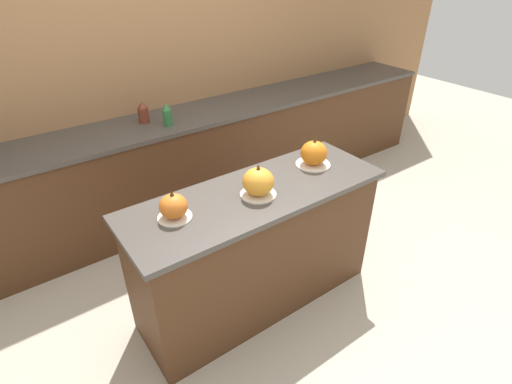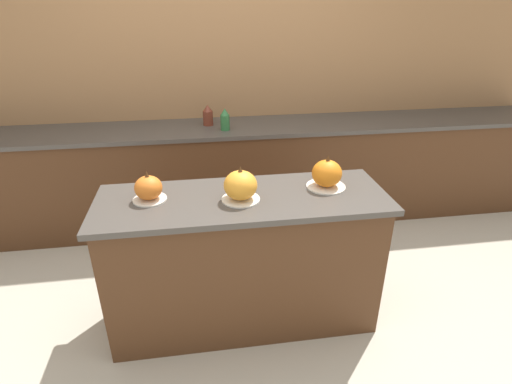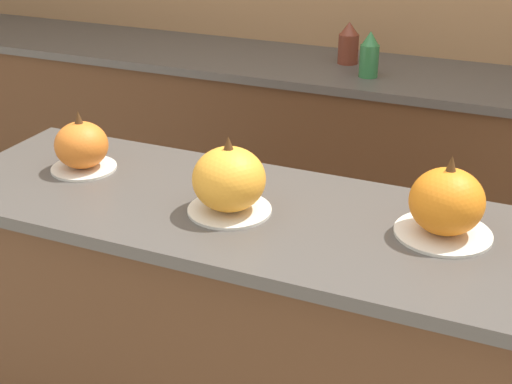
{
  "view_description": "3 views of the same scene",
  "coord_description": "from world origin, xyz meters",
  "px_view_note": "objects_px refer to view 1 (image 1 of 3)",
  "views": [
    {
      "loc": [
        -1.2,
        -1.65,
        2.15
      ],
      "look_at": [
        -0.03,
        -0.03,
        0.92
      ],
      "focal_mm": 28.0,
      "sensor_mm": 36.0,
      "label": 1
    },
    {
      "loc": [
        -0.23,
        -2.02,
        1.91
      ],
      "look_at": [
        0.07,
        -0.01,
        0.93
      ],
      "focal_mm": 28.0,
      "sensor_mm": 36.0,
      "label": 2
    },
    {
      "loc": [
        0.7,
        -1.5,
        1.72
      ],
      "look_at": [
        0.04,
        0.01,
        0.94
      ],
      "focal_mm": 50.0,
      "sensor_mm": 36.0,
      "label": 3
    }
  ],
  "objects_px": {
    "pumpkin_cake_left": "(174,207)",
    "pumpkin_cake_right": "(314,154)",
    "bottle_tall": "(167,114)",
    "pumpkin_cake_center": "(258,182)",
    "bottle_short": "(143,112)"
  },
  "relations": [
    {
      "from": "bottle_tall",
      "to": "pumpkin_cake_left",
      "type": "bearing_deg",
      "value": -113.79
    },
    {
      "from": "pumpkin_cake_left",
      "to": "bottle_short",
      "type": "relative_size",
      "value": 1.07
    },
    {
      "from": "pumpkin_cake_right",
      "to": "bottle_short",
      "type": "distance_m",
      "value": 1.48
    },
    {
      "from": "pumpkin_cake_center",
      "to": "bottle_tall",
      "type": "xyz_separation_m",
      "value": [
        0.02,
        1.26,
        0.03
      ]
    },
    {
      "from": "pumpkin_cake_left",
      "to": "pumpkin_cake_right",
      "type": "bearing_deg",
      "value": 0.97
    },
    {
      "from": "pumpkin_cake_center",
      "to": "bottle_tall",
      "type": "distance_m",
      "value": 1.26
    },
    {
      "from": "pumpkin_cake_center",
      "to": "bottle_short",
      "type": "height_order",
      "value": "pumpkin_cake_center"
    },
    {
      "from": "pumpkin_cake_center",
      "to": "pumpkin_cake_right",
      "type": "xyz_separation_m",
      "value": [
        0.52,
        0.09,
        -0.0
      ]
    },
    {
      "from": "pumpkin_cake_left",
      "to": "bottle_short",
      "type": "xyz_separation_m",
      "value": [
        0.39,
        1.35,
        0.04
      ]
    },
    {
      "from": "pumpkin_cake_center",
      "to": "pumpkin_cake_right",
      "type": "relative_size",
      "value": 0.92
    },
    {
      "from": "pumpkin_cake_right",
      "to": "bottle_tall",
      "type": "height_order",
      "value": "bottle_tall"
    },
    {
      "from": "pumpkin_cake_left",
      "to": "pumpkin_cake_center",
      "type": "xyz_separation_m",
      "value": [
        0.51,
        -0.08,
        0.02
      ]
    },
    {
      "from": "bottle_tall",
      "to": "pumpkin_cake_center",
      "type": "bearing_deg",
      "value": -90.74
    },
    {
      "from": "pumpkin_cake_left",
      "to": "pumpkin_cake_right",
      "type": "xyz_separation_m",
      "value": [
        1.03,
        0.02,
        0.01
      ]
    },
    {
      "from": "pumpkin_cake_left",
      "to": "pumpkin_cake_right",
      "type": "distance_m",
      "value": 1.03
    }
  ]
}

